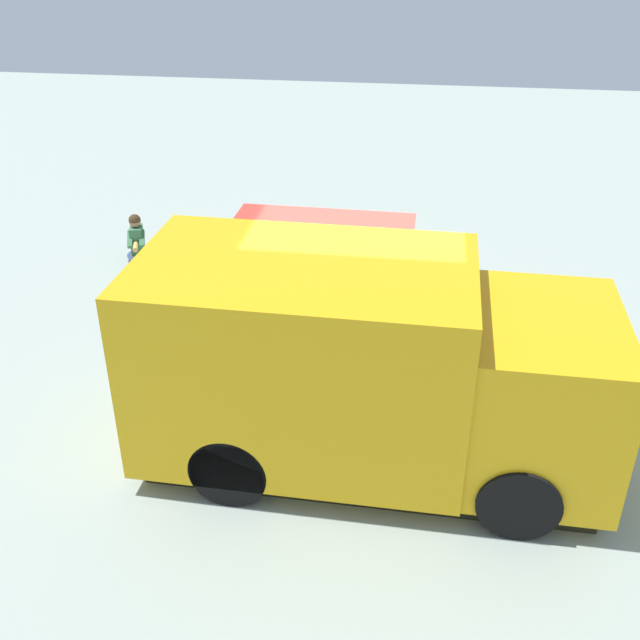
# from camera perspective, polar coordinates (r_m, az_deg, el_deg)

# --- Properties ---
(ground_plane) EXTENTS (40.00, 40.00, 0.00)m
(ground_plane) POSITION_cam_1_polar(r_m,az_deg,el_deg) (10.44, 2.76, -4.74)
(ground_plane) COLOR #97A49A
(food_truck) EXTENTS (2.95, 5.29, 2.48)m
(food_truck) POSITION_cam_1_polar(r_m,az_deg,el_deg) (8.48, 3.33, -3.89)
(food_truck) COLOR gold
(food_truck) RESTS_ON ground_plane
(person_customer) EXTENTS (0.80, 0.56, 0.86)m
(person_customer) POSITION_cam_1_polar(r_m,az_deg,el_deg) (14.36, -13.80, 5.85)
(person_customer) COLOR navy
(person_customer) RESTS_ON ground_plane
(planter_flowering_near) EXTENTS (0.53, 0.53, 0.80)m
(planter_flowering_near) POSITION_cam_1_polar(r_m,az_deg,el_deg) (12.30, -10.21, 2.65)
(planter_flowering_near) COLOR gray
(planter_flowering_near) RESTS_ON ground_plane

